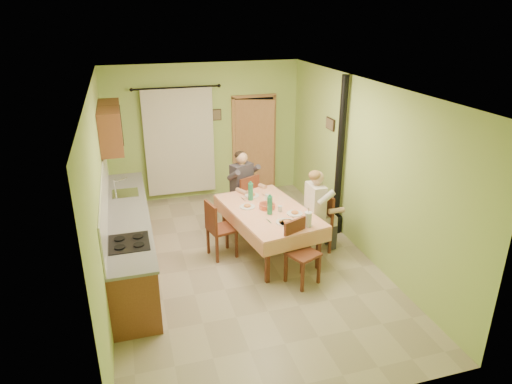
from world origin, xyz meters
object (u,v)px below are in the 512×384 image
object	(u,v)px
man_far	(243,180)
man_right	(317,202)
dining_table	(268,230)
chair_left	(221,240)
chair_far	(244,210)
chair_right	(316,234)
stove_flue	(338,178)
chair_near	(302,265)

from	to	relation	value
man_far	man_right	distance (m)	1.58
dining_table	chair_left	xyz separation A→B (m)	(-0.78, 0.07, -0.09)
chair_left	man_right	xyz separation A→B (m)	(1.55, -0.25, 0.59)
dining_table	chair_left	bearing A→B (deg)	165.64
chair_far	chair_right	xyz separation A→B (m)	(0.91, -1.29, -0.00)
man_right	stove_flue	world-z (taller)	stove_flue
dining_table	chair_right	xyz separation A→B (m)	(0.78, -0.19, -0.09)
chair_right	man_far	bearing A→B (deg)	33.96
dining_table	stove_flue	size ratio (longest dim) A/B	0.75
chair_near	chair_left	world-z (taller)	chair_left
chair_left	man_right	size ratio (longest dim) A/B	0.70
chair_near	chair_left	distance (m)	1.46
man_right	chair_right	bearing A→B (deg)	-90.00
chair_right	man_right	xyz separation A→B (m)	(-0.01, -0.00, 0.59)
stove_flue	chair_right	bearing A→B (deg)	-138.59
chair_near	chair_right	distance (m)	1.03
stove_flue	chair_far	bearing A→B (deg)	153.89
stove_flue	man_right	bearing A→B (deg)	-139.23
dining_table	chair_near	xyz separation A→B (m)	(0.19, -1.03, -0.09)
dining_table	man_far	xyz separation A→B (m)	(-0.13, 1.12, 0.50)
chair_near	chair_right	bearing A→B (deg)	-149.05
chair_far	chair_right	world-z (taller)	chair_far
dining_table	stove_flue	world-z (taller)	stove_flue
chair_far	chair_right	size ratio (longest dim) A/B	1.01
chair_far	stove_flue	xyz separation A→B (m)	(1.52, -0.75, 0.73)
man_far	chair_left	bearing A→B (deg)	-146.31
man_right	stove_flue	distance (m)	0.84
chair_far	chair_near	xyz separation A→B (m)	(0.31, -2.13, -0.00)
chair_right	man_far	size ratio (longest dim) A/B	0.71
chair_far	man_right	xyz separation A→B (m)	(0.90, -1.29, 0.59)
chair_far	man_right	world-z (taller)	man_right
chair_right	chair_left	bearing A→B (deg)	79.67
chair_left	stove_flue	bearing A→B (deg)	84.22
dining_table	stove_flue	xyz separation A→B (m)	(1.40, 0.36, 0.65)
chair_left	man_far	distance (m)	1.37
dining_table	chair_right	bearing A→B (deg)	-22.76
chair_far	man_far	world-z (taller)	man_far
chair_far	man_right	bearing A→B (deg)	-79.87
chair_far	chair_near	bearing A→B (deg)	-106.26
chair_near	stove_flue	bearing A→B (deg)	-154.98
chair_left	stove_flue	distance (m)	2.32
chair_near	man_far	world-z (taller)	man_far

